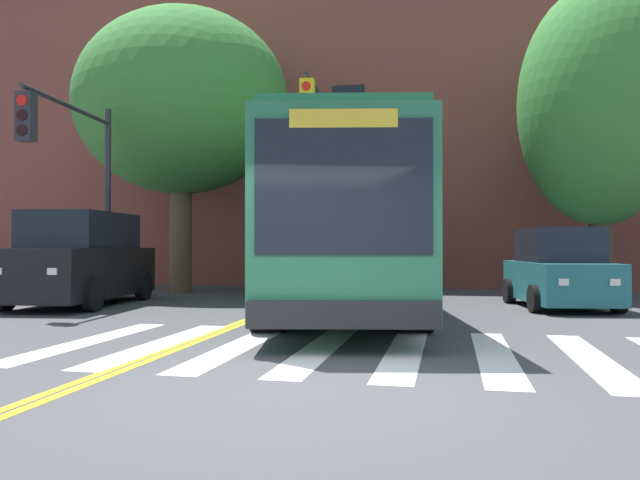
# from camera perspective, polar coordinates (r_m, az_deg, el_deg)

# --- Properties ---
(ground_plane) EXTENTS (120.00, 120.00, 0.00)m
(ground_plane) POSITION_cam_1_polar(r_m,az_deg,el_deg) (6.52, -1.62, -13.17)
(ground_plane) COLOR #424244
(crosswalk) EXTENTS (8.69, 4.17, 0.01)m
(crosswalk) POSITION_cam_1_polar(r_m,az_deg,el_deg) (8.60, 3.78, -10.06)
(crosswalk) COLOR white
(crosswalk) RESTS_ON ground
(lane_line_yellow_inner) EXTENTS (0.12, 36.00, 0.01)m
(lane_line_yellow_inner) POSITION_cam_1_polar(r_m,az_deg,el_deg) (22.77, 1.75, -4.13)
(lane_line_yellow_inner) COLOR gold
(lane_line_yellow_inner) RESTS_ON ground
(lane_line_yellow_outer) EXTENTS (0.12, 36.00, 0.01)m
(lane_line_yellow_outer) POSITION_cam_1_polar(r_m,az_deg,el_deg) (22.74, 2.15, -4.14)
(lane_line_yellow_outer) COLOR gold
(lane_line_yellow_outer) RESTS_ON ground
(city_bus) EXTENTS (4.61, 12.59, 3.45)m
(city_bus) POSITION_cam_1_polar(r_m,az_deg,el_deg) (14.08, 1.79, 1.26)
(city_bus) COLOR #28704C
(city_bus) RESTS_ON ground
(car_black_near_lane) EXTENTS (2.60, 4.93, 2.23)m
(car_black_near_lane) POSITION_cam_1_polar(r_m,az_deg,el_deg) (16.12, -21.03, -1.80)
(car_black_near_lane) COLOR black
(car_black_near_lane) RESTS_ON ground
(car_teal_far_lane) EXTENTS (2.32, 3.85, 1.83)m
(car_teal_far_lane) POSITION_cam_1_polar(r_m,az_deg,el_deg) (15.40, 21.03, -2.70)
(car_teal_far_lane) COLOR #236B70
(car_teal_far_lane) RESTS_ON ground
(car_white_behind_bus) EXTENTS (2.45, 4.45, 1.85)m
(car_white_behind_bus) POSITION_cam_1_polar(r_m,az_deg,el_deg) (24.96, 9.08, -1.90)
(car_white_behind_bus) COLOR white
(car_white_behind_bus) RESTS_ON ground
(traffic_light_far_corner) EXTENTS (0.61, 3.98, 5.01)m
(traffic_light_far_corner) POSITION_cam_1_polar(r_m,az_deg,el_deg) (15.78, -21.41, 6.76)
(traffic_light_far_corner) COLOR #28282D
(traffic_light_far_corner) RESTS_ON ground
(traffic_light_overhead) EXTENTS (0.39, 3.21, 5.88)m
(traffic_light_overhead) POSITION_cam_1_polar(r_m,az_deg,el_deg) (16.91, -0.17, 8.13)
(traffic_light_overhead) COLOR #28282D
(traffic_light_overhead) RESTS_ON ground
(street_tree_curbside_large) EXTENTS (4.63, 4.38, 8.55)m
(street_tree_curbside_large) POSITION_cam_1_polar(r_m,az_deg,el_deg) (18.78, 24.23, 11.19)
(street_tree_curbside_large) COLOR #4C3D2D
(street_tree_curbside_large) RESTS_ON ground
(street_tree_curbside_small) EXTENTS (8.16, 7.74, 8.73)m
(street_tree_curbside_small) POSITION_cam_1_polar(r_m,az_deg,el_deg) (20.24, -12.59, 12.12)
(street_tree_curbside_small) COLOR brown
(street_tree_curbside_small) RESTS_ON ground
(building_facade) EXTENTS (43.96, 8.70, 11.80)m
(building_facade) POSITION_cam_1_polar(r_m,az_deg,el_deg) (26.03, 4.06, 9.36)
(building_facade) COLOR brown
(building_facade) RESTS_ON ground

